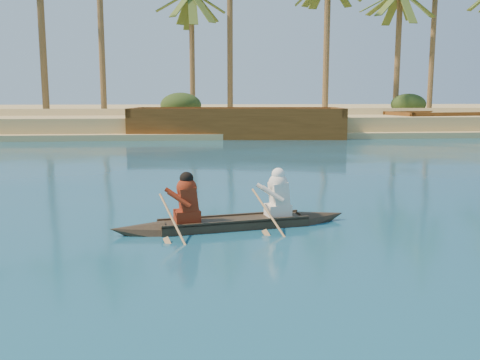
{
  "coord_description": "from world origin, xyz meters",
  "views": [
    {
      "loc": [
        4.35,
        -10.46,
        2.72
      ],
      "look_at": [
        5.45,
        1.11,
        0.87
      ],
      "focal_mm": 40.0,
      "sensor_mm": 36.0,
      "label": 1
    }
  ],
  "objects": [
    {
      "name": "sandy_embankment",
      "position": [
        0.0,
        46.89,
        0.53
      ],
      "size": [
        150.0,
        51.0,
        1.5
      ],
      "color": "tan",
      "rests_on": "ground"
    },
    {
      "name": "barge_right",
      "position": [
        24.21,
        27.0,
        0.64
      ],
      "size": [
        11.42,
        5.61,
        1.82
      ],
      "rotation": [
        0.0,
        0.0,
        0.19
      ],
      "color": "brown",
      "rests_on": "ground"
    },
    {
      "name": "palm_grove",
      "position": [
        0.0,
        35.0,
        8.0
      ],
      "size": [
        110.0,
        14.0,
        16.0
      ],
      "primitive_type": null,
      "color": "#38521D",
      "rests_on": "ground"
    },
    {
      "name": "canoe",
      "position": [
        5.24,
        0.31,
        0.27
      ],
      "size": [
        5.08,
        1.66,
        1.39
      ],
      "rotation": [
        0.0,
        0.0,
        0.2
      ],
      "color": "#332A1B",
      "rests_on": "ground"
    },
    {
      "name": "barge_mid",
      "position": [
        7.41,
        24.16,
        0.79
      ],
      "size": [
        13.84,
        5.72,
        2.25
      ],
      "rotation": [
        0.0,
        0.0,
        -0.09
      ],
      "color": "brown",
      "rests_on": "ground"
    },
    {
      "name": "shrub_cluster",
      "position": [
        0.0,
        31.5,
        1.2
      ],
      "size": [
        100.0,
        6.0,
        2.4
      ],
      "primitive_type": null,
      "color": "#263B15",
      "rests_on": "ground"
    }
  ]
}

